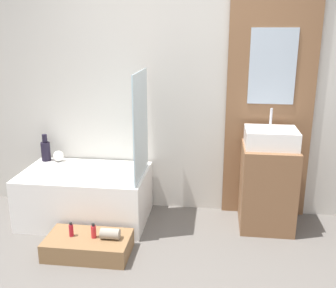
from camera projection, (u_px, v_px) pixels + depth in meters
name	position (u px, v px, depth m)	size (l,w,h in m)	color
wall_tiled_back	(180.00, 85.00, 3.88)	(4.20, 0.06, 2.60)	beige
wall_wood_accent	(271.00, 87.00, 3.73)	(0.83, 0.04, 2.60)	brown
bathtub	(86.00, 195.00, 3.88)	(1.21, 0.75, 0.51)	white
glass_shower_screen	(141.00, 126.00, 3.56)	(0.01, 0.63, 0.98)	silver
wooden_step_bench	(88.00, 245.00, 3.32)	(0.71, 0.40, 0.16)	olive
vanity_cabinet	(267.00, 187.00, 3.72)	(0.49, 0.51, 0.80)	brown
sink	(271.00, 138.00, 3.59)	(0.47, 0.38, 0.34)	white
vase_tall_dark	(46.00, 150.00, 4.10)	(0.09, 0.09, 0.28)	black
vase_round_light	(59.00, 156.00, 4.10)	(0.11, 0.11, 0.11)	silver
bottle_soap_primary	(71.00, 230.00, 3.30)	(0.04, 0.04, 0.13)	#B21928
bottle_soap_secondary	(94.00, 231.00, 3.28)	(0.04, 0.04, 0.13)	red
towel_roll	(110.00, 234.00, 3.26)	(0.09, 0.09, 0.16)	gray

